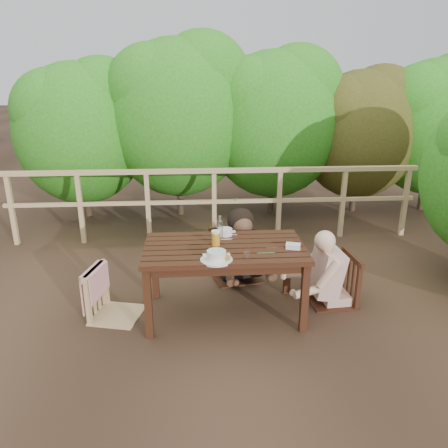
{
  "coord_description": "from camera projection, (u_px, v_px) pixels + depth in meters",
  "views": [
    {
      "loc": [
        -0.26,
        -3.74,
        2.22
      ],
      "look_at": [
        0.0,
        0.05,
        0.9
      ],
      "focal_mm": 35.06,
      "sensor_mm": 36.0,
      "label": 1
    }
  ],
  "objects": [
    {
      "name": "soup_near",
      "position": [
        216.0,
        256.0,
        3.74
      ],
      "size": [
        0.28,
        0.28,
        0.09
      ],
      "primitive_type": "cylinder",
      "color": "white",
      "rests_on": "table"
    },
    {
      "name": "butter_tub",
      "position": [
        293.0,
        247.0,
        3.99
      ],
      "size": [
        0.15,
        0.13,
        0.06
      ],
      "primitive_type": "cube",
      "rotation": [
        0.0,
        0.0,
        -0.28
      ],
      "color": "white",
      "rests_on": "table"
    },
    {
      "name": "bread_roll",
      "position": [
        223.0,
        257.0,
        3.75
      ],
      "size": [
        0.13,
        0.1,
        0.07
      ],
      "primitive_type": "ellipsoid",
      "color": "#AC622E",
      "rests_on": "table"
    },
    {
      "name": "soup_far",
      "position": [
        225.0,
        233.0,
        4.31
      ],
      "size": [
        0.24,
        0.24,
        0.08
      ],
      "primitive_type": "cylinder",
      "color": "white",
      "rests_on": "table"
    },
    {
      "name": "table",
      "position": [
        224.0,
        281.0,
        4.16
      ],
      "size": [
        1.48,
        0.83,
        0.69
      ],
      "primitive_type": "cube",
      "color": "black",
      "rests_on": "ground"
    },
    {
      "name": "ground",
      "position": [
        224.0,
        313.0,
        4.27
      ],
      "size": [
        60.0,
        60.0,
        0.0
      ],
      "primitive_type": "plane",
      "color": "#47301F",
      "rests_on": "ground"
    },
    {
      "name": "diner_right",
      "position": [
        338.0,
        243.0,
        4.3
      ],
      "size": [
        0.66,
        0.55,
        1.26
      ],
      "primitive_type": null,
      "rotation": [
        0.0,
        0.0,
        1.64
      ],
      "color": "#D7A492",
      "rests_on": "ground"
    },
    {
      "name": "tumbler",
      "position": [
        247.0,
        255.0,
        3.78
      ],
      "size": [
        0.06,
        0.06,
        0.07
      ],
      "primitive_type": "cylinder",
      "color": "silver",
      "rests_on": "table"
    },
    {
      "name": "bottle",
      "position": [
        220.0,
        228.0,
        4.18
      ],
      "size": [
        0.06,
        0.06,
        0.25
      ],
      "primitive_type": "cylinder",
      "color": "white",
      "rests_on": "table"
    },
    {
      "name": "chair_far",
      "position": [
        236.0,
        235.0,
        4.85
      ],
      "size": [
        0.61,
        0.61,
        1.03
      ],
      "primitive_type": "cube",
      "rotation": [
        0.0,
        0.0,
        0.21
      ],
      "color": "black",
      "rests_on": "ground"
    },
    {
      "name": "railing",
      "position": [
        214.0,
        205.0,
        5.99
      ],
      "size": [
        5.6,
        0.1,
        1.01
      ],
      "primitive_type": "cube",
      "color": "tan",
      "rests_on": "ground"
    },
    {
      "name": "hedge_row",
      "position": [
        236.0,
        95.0,
        6.69
      ],
      "size": [
        6.6,
        1.6,
        3.8
      ],
      "primitive_type": null,
      "color": "#297219",
      "rests_on": "ground"
    },
    {
      "name": "woman",
      "position": [
        236.0,
        222.0,
        4.83
      ],
      "size": [
        0.65,
        0.75,
        1.31
      ],
      "primitive_type": null,
      "rotation": [
        0.0,
        0.0,
        3.35
      ],
      "color": "black",
      "rests_on": "ground"
    },
    {
      "name": "beer_glass",
      "position": [
        216.0,
        239.0,
        4.04
      ],
      "size": [
        0.08,
        0.08,
        0.16
      ],
      "primitive_type": "cylinder",
      "color": "gold",
      "rests_on": "table"
    },
    {
      "name": "chair_left",
      "position": [
        114.0,
        273.0,
        4.07
      ],
      "size": [
        0.55,
        0.55,
        0.91
      ],
      "primitive_type": "cube",
      "rotation": [
        0.0,
        0.0,
        1.34
      ],
      "color": "tan",
      "rests_on": "ground"
    },
    {
      "name": "chair_right",
      "position": [
        334.0,
        259.0,
        4.35
      ],
      "size": [
        0.5,
        0.5,
        0.93
      ],
      "primitive_type": "cube",
      "rotation": [
        0.0,
        0.0,
        -1.5
      ],
      "color": "black",
      "rests_on": "ground"
    }
  ]
}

